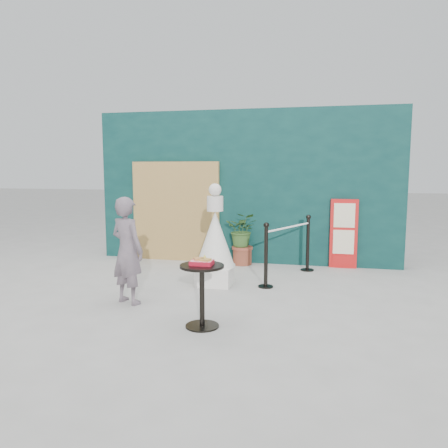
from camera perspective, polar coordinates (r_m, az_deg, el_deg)
ground at (r=5.92m, az=-2.63°, el=-11.10°), size 60.00×60.00×0.00m
back_wall at (r=8.70m, az=2.86°, el=4.86°), size 6.00×0.30×3.00m
bamboo_fence at (r=8.89m, az=-6.33°, el=1.64°), size 1.80×0.08×2.00m
woman at (r=6.17m, az=-12.52°, el=-3.40°), size 0.64×0.53×1.49m
menu_board at (r=8.47m, az=15.36°, el=-1.24°), size 0.50×0.07×1.30m
statue at (r=6.99m, az=-1.16°, el=-2.62°), size 0.64×0.64×1.63m
cafe_table at (r=5.17m, az=-2.89°, el=-8.07°), size 0.52×0.52×0.75m
food_basket at (r=5.10m, az=-2.89°, el=-4.94°), size 0.26×0.19×0.11m
planter at (r=8.47m, az=2.42°, el=-1.38°), size 0.60×0.52×1.02m
stanchion_barrier at (r=7.50m, az=8.42°, el=-3.34°), size 0.84×1.54×1.03m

